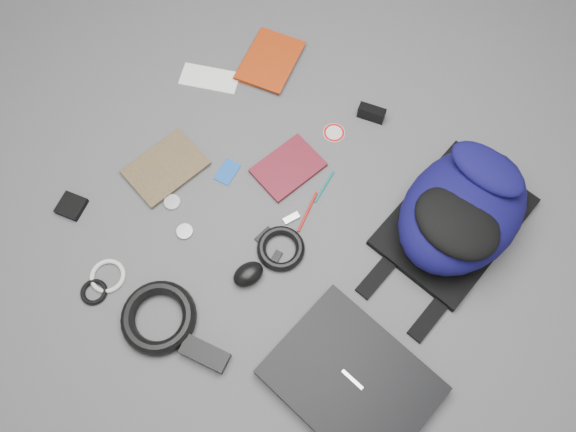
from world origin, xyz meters
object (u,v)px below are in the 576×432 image
Objects in this scene: comic_book at (150,150)px; dvd_case at (288,168)px; backpack at (463,210)px; mouse at (248,274)px; laptop at (352,380)px; textbook_red at (247,53)px; compact_camera at (372,113)px; pouch at (71,206)px; power_brick at (205,354)px.

comic_book reaches higher than dvd_case.
mouse is at bearing -123.19° from backpack.
backpack is 1.19× the size of laptop.
textbook_red is 0.46m from dvd_case.
textbook_red is at bearing 177.14° from backpack.
comic_book is at bearing -148.83° from compact_camera.
compact_camera reaches higher than pouch.
mouse is (0.49, -0.61, 0.01)m from textbook_red.
laptop reaches higher than textbook_red.
comic_book is at bearing 133.51° from power_brick.
laptop reaches higher than pouch.
compact_camera is at bearing 58.20° from comic_book.
mouse is at bearing -58.26° from dvd_case.
mouse is 0.58m from pouch.
pouch is (-0.96, -0.08, -0.01)m from laptop.
textbook_red is 2.63× the size of compact_camera.
pouch is at bearing -169.10° from laptop.
backpack is 2.12× the size of comic_book.
compact_camera is at bearing 55.95° from pouch.
comic_book is 3.09× the size of pouch.
comic_book is at bearing -138.40° from dvd_case.
compact_camera is 0.91m from power_brick.
dvd_case is at bearing 48.15° from pouch.
power_brick is at bearing -110.19° from backpack.
compact_camera is (0.10, 0.31, 0.02)m from dvd_case.
power_brick is (0.16, -0.59, 0.01)m from dvd_case.
backpack reaches higher than comic_book.
pouch is at bearing 159.32° from power_brick.
pouch is (-0.61, 0.09, -0.01)m from power_brick.
laptop is 0.66m from dvd_case.
backpack is at bearing 53.28° from power_brick.
dvd_case is 0.61m from power_brick.
textbook_red is 0.79m from mouse.
backpack is at bearing 97.19° from laptop.
power_brick is (0.04, -0.24, -0.01)m from mouse.
textbook_red is at bearing 169.58° from compact_camera.
pouch is at bearing -109.05° from textbook_red.
backpack is 0.57m from laptop.
dvd_case is (-0.51, -0.15, -0.09)m from backpack.
power_brick is at bearing -61.81° from dvd_case.
compact_camera is (-0.40, 0.16, -0.08)m from backpack.
laptop is at bearing -75.89° from compact_camera.
textbook_red is 0.99× the size of comic_book.
laptop reaches higher than dvd_case.
textbook_red reaches higher than comic_book.
compact_camera is (0.49, 0.52, 0.02)m from comic_book.
pouch is (-0.45, -0.50, 0.00)m from dvd_case.
power_brick is at bearing -8.84° from pouch.
dvd_case is at bearing 147.40° from laptop.
textbook_red reaches higher than pouch.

